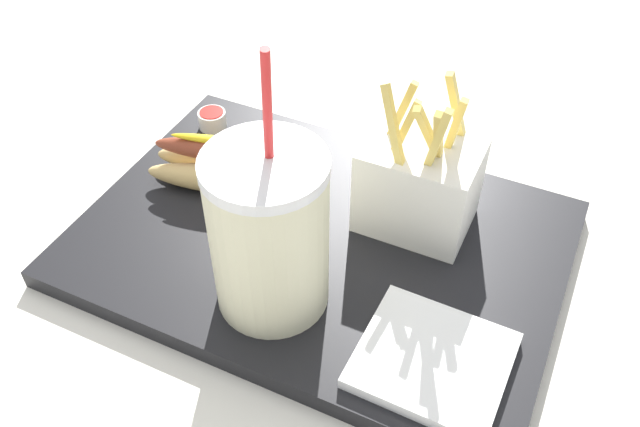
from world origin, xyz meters
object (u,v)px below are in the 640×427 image
(soda_cup, at_px, (269,234))
(hot_dog_1, at_px, (233,167))
(napkin_stack, at_px, (433,360))
(ketchup_cup_1, at_px, (212,119))
(fries_basket, at_px, (419,184))

(soda_cup, relative_size, hot_dog_1, 1.38)
(napkin_stack, bearing_deg, hot_dog_1, 154.33)
(hot_dog_1, relative_size, ketchup_cup_1, 5.73)
(fries_basket, distance_m, hot_dog_1, 0.19)
(soda_cup, distance_m, ketchup_cup_1, 0.27)
(ketchup_cup_1, bearing_deg, fries_basket, -10.41)
(ketchup_cup_1, bearing_deg, napkin_stack, -31.12)
(fries_basket, bearing_deg, napkin_stack, -65.46)
(soda_cup, relative_size, ketchup_cup_1, 7.89)
(soda_cup, relative_size, fries_basket, 1.54)
(soda_cup, xyz_separation_m, ketchup_cup_1, (-0.18, 0.19, -0.07))
(fries_basket, bearing_deg, soda_cup, -119.57)
(soda_cup, xyz_separation_m, fries_basket, (0.08, 0.14, -0.03))
(soda_cup, height_order, napkin_stack, soda_cup)
(soda_cup, height_order, hot_dog_1, soda_cup)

